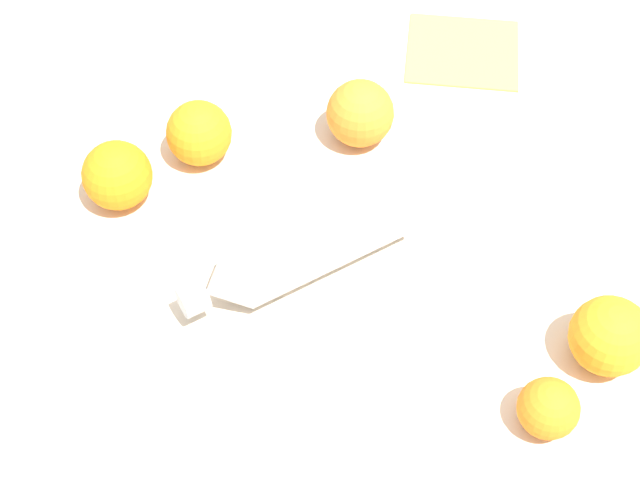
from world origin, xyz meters
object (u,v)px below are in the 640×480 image
at_px(water_bottle, 302,249).
at_px(orange_0, 360,113).
at_px(orange_2, 548,408).
at_px(orange_3, 610,336).
at_px(orange_1, 199,133).
at_px(orange_4, 117,175).
at_px(folded_napkin, 463,51).

height_order(water_bottle, orange_0, orange_0).
bearing_deg(orange_2, water_bottle, -45.83).
distance_m(orange_2, orange_3, 0.10).
relative_size(orange_1, orange_2, 1.28).
height_order(orange_1, orange_4, orange_4).
height_order(orange_1, orange_2, orange_1).
height_order(water_bottle, orange_2, water_bottle).
height_order(water_bottle, orange_1, orange_1).
bearing_deg(water_bottle, orange_2, 111.47).
height_order(orange_2, orange_3, orange_3).
bearing_deg(orange_0, orange_2, 106.29).
distance_m(orange_0, orange_2, 0.43).
relative_size(orange_1, folded_napkin, 0.53).
distance_m(orange_1, orange_4, 0.11).
bearing_deg(orange_4, orange_2, 139.65).
bearing_deg(orange_0, folded_napkin, -140.33).
xyz_separation_m(orange_0, orange_1, (0.19, 0.00, -0.00)).
xyz_separation_m(water_bottle, orange_1, (0.10, -0.18, 0.00)).
relative_size(orange_0, folded_napkin, 0.56).
bearing_deg(orange_2, orange_3, -140.92).
height_order(water_bottle, folded_napkin, water_bottle).
distance_m(water_bottle, orange_2, 0.31).
bearing_deg(orange_1, water_bottle, 118.61).
bearing_deg(orange_3, orange_1, -40.66).
bearing_deg(orange_2, folded_napkin, -94.46).
relative_size(water_bottle, orange_3, 3.21).
distance_m(orange_1, folded_napkin, 0.38).
xyz_separation_m(water_bottle, orange_3, (-0.29, 0.15, 0.01)).
bearing_deg(orange_0, water_bottle, 63.40).
bearing_deg(orange_1, folded_napkin, -158.69).
xyz_separation_m(orange_0, orange_3, (-0.20, 0.34, 0.00)).
distance_m(water_bottle, folded_napkin, 0.41).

